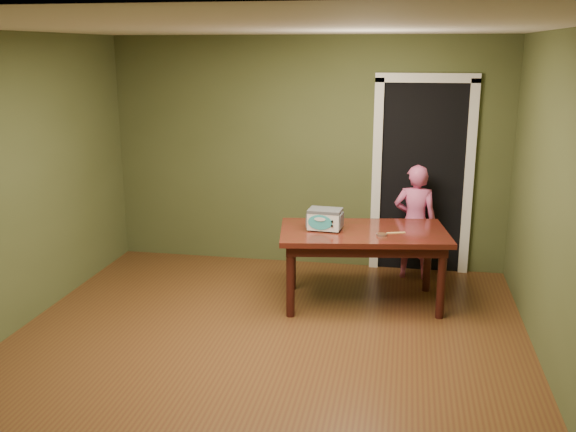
{
  "coord_description": "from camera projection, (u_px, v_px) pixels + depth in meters",
  "views": [
    {
      "loc": [
        1.11,
        -4.64,
        2.45
      ],
      "look_at": [
        0.06,
        1.0,
        0.95
      ],
      "focal_mm": 40.0,
      "sensor_mm": 36.0,
      "label": 1
    }
  ],
  "objects": [
    {
      "name": "floor",
      "position": [
        258.0,
        359.0,
        5.23
      ],
      "size": [
        5.0,
        5.0,
        0.0
      ],
      "primitive_type": "plane",
      "color": "#573719",
      "rests_on": "ground"
    },
    {
      "name": "baking_pan",
      "position": [
        382.0,
        235.0,
        6.01
      ],
      "size": [
        0.1,
        0.1,
        0.02
      ],
      "color": "silver",
      "rests_on": "dining_table"
    },
    {
      "name": "child",
      "position": [
        415.0,
        222.0,
        6.94
      ],
      "size": [
        0.48,
        0.33,
        1.26
      ],
      "primitive_type": "imported",
      "rotation": [
        0.0,
        0.0,
        3.09
      ],
      "color": "#CF558A",
      "rests_on": "floor"
    },
    {
      "name": "doorway",
      "position": [
        422.0,
        174.0,
        7.38
      ],
      "size": [
        1.1,
        0.66,
        2.25
      ],
      "color": "black",
      "rests_on": "ground"
    },
    {
      "name": "toy_oven",
      "position": [
        325.0,
        219.0,
        6.18
      ],
      "size": [
        0.35,
        0.25,
        0.21
      ],
      "rotation": [
        0.0,
        0.0,
        -0.08
      ],
      "color": "#4C4F54",
      "rests_on": "dining_table"
    },
    {
      "name": "room_shell",
      "position": [
        255.0,
        151.0,
        4.8
      ],
      "size": [
        4.52,
        5.02,
        2.61
      ],
      "color": "#48512B",
      "rests_on": "ground"
    },
    {
      "name": "dining_table",
      "position": [
        363.0,
        240.0,
        6.22
      ],
      "size": [
        1.72,
        1.14,
        0.75
      ],
      "rotation": [
        0.0,
        0.0,
        0.15
      ],
      "color": "#3D190D",
      "rests_on": "floor"
    },
    {
      "name": "spatula",
      "position": [
        396.0,
        233.0,
        6.09
      ],
      "size": [
        0.18,
        0.08,
        0.01
      ],
      "primitive_type": "cube",
      "rotation": [
        0.0,
        0.0,
        0.3
      ],
      "color": "tan",
      "rests_on": "dining_table"
    }
  ]
}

